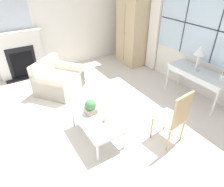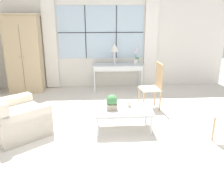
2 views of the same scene
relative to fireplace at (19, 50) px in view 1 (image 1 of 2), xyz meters
name	(u,v)px [view 1 (image 1 of 2)]	position (x,y,z in m)	size (l,w,h in m)	color
ground_plane	(83,128)	(2.91, 0.46, -0.78)	(14.00, 14.00, 0.00)	silver
wall_back_windowed	(200,34)	(2.91, 3.48, 0.62)	(7.20, 0.14, 2.80)	silver
wall_left	(52,21)	(-0.12, 1.06, 0.62)	(0.06, 7.20, 2.80)	silver
fireplace	(19,50)	(0.00, 0.00, 0.00)	(0.34, 1.27, 2.35)	black
armoire	(132,30)	(0.83, 3.14, 0.27)	(0.98, 0.60, 2.08)	tan
console_table	(198,75)	(3.36, 3.13, -0.13)	(1.39, 0.54, 0.72)	silver
table_lamp	(200,52)	(3.27, 3.12, 0.38)	(0.24, 0.24, 0.58)	silver
potted_orchid	(224,73)	(3.87, 3.18, 0.11)	(0.16, 0.12, 0.46)	white
armchair_upholstered	(58,81)	(1.29, 0.57, -0.50)	(1.31, 1.33, 0.79)	beige
side_chair_wooden	(175,116)	(4.07, 1.63, -0.18)	(0.48, 0.48, 1.06)	beige
coffee_table	(97,121)	(3.25, 0.59, -0.39)	(1.07, 0.62, 0.42)	silver
potted_plant_small	(90,107)	(3.04, 0.59, -0.21)	(0.21, 0.21, 0.28)	tan
pillar_candle	(105,119)	(3.38, 0.68, -0.31)	(0.09, 0.09, 0.11)	silver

